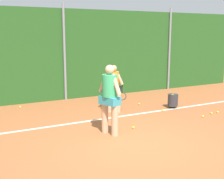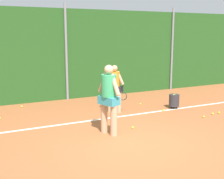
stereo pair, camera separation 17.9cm
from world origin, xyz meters
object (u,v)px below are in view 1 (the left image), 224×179
at_px(tennis_ball_5, 139,104).
at_px(tennis_ball_3, 203,116).
at_px(tennis_ball_8, 211,113).
at_px(tennis_ball_4, 20,107).
at_px(tennis_ball_9, 163,110).
at_px(player_foreground_near, 110,96).
at_px(ball_hopper, 173,100).
at_px(player_midcourt, 114,86).
at_px(tennis_ball_6, 218,112).
at_px(tennis_ball_2, 133,127).

bearing_deg(tennis_ball_5, tennis_ball_3, -68.20).
bearing_deg(tennis_ball_8, tennis_ball_3, -164.26).
distance_m(tennis_ball_3, tennis_ball_5, 2.50).
relative_size(tennis_ball_3, tennis_ball_4, 1.00).
xyz_separation_m(tennis_ball_5, tennis_ball_9, (0.25, -1.11, 0.00)).
bearing_deg(player_foreground_near, ball_hopper, 93.83).
bearing_deg(tennis_ball_8, player_midcourt, 148.49).
xyz_separation_m(player_foreground_near, tennis_ball_6, (4.14, 0.21, -1.00)).
distance_m(tennis_ball_3, tennis_ball_8, 0.54).
xyz_separation_m(player_midcourt, tennis_ball_5, (1.31, 0.48, -0.86)).
height_order(tennis_ball_5, tennis_ball_9, same).
xyz_separation_m(tennis_ball_2, tennis_ball_9, (1.88, 1.17, 0.00)).
height_order(player_midcourt, tennis_ball_2, player_midcourt).
bearing_deg(tennis_ball_2, tennis_ball_4, 122.33).
bearing_deg(player_foreground_near, player_midcourt, 129.80).
relative_size(player_midcourt, tennis_ball_4, 24.16).
height_order(tennis_ball_3, tennis_ball_8, same).
bearing_deg(player_midcourt, tennis_ball_5, 61.64).
xyz_separation_m(tennis_ball_4, tennis_ball_8, (5.49, -3.70, 0.00)).
xyz_separation_m(tennis_ball_3, tennis_ball_4, (-4.97, 3.85, 0.00)).
bearing_deg(tennis_ball_5, tennis_ball_4, 159.24).
height_order(player_midcourt, tennis_ball_8, player_midcourt).
distance_m(player_foreground_near, tennis_ball_4, 4.34).
bearing_deg(tennis_ball_3, player_midcourt, 140.61).
bearing_deg(tennis_ball_3, tennis_ball_4, 142.22).
bearing_deg(ball_hopper, tennis_ball_8, -62.98).
bearing_deg(tennis_ball_4, player_foreground_near, -67.21).
height_order(player_midcourt, ball_hopper, player_midcourt).
bearing_deg(tennis_ball_3, ball_hopper, 94.50).
distance_m(tennis_ball_5, tennis_ball_9, 1.14).
bearing_deg(player_foreground_near, tennis_ball_3, 70.76).
height_order(player_midcourt, tennis_ball_6, player_midcourt).
xyz_separation_m(ball_hopper, tennis_ball_4, (-4.86, 2.47, -0.26)).
xyz_separation_m(player_midcourt, ball_hopper, (2.13, -0.46, -0.60)).
xyz_separation_m(player_foreground_near, tennis_ball_4, (-1.64, 3.90, -1.00)).
bearing_deg(player_foreground_near, tennis_ball_2, 76.00).
bearing_deg(tennis_ball_6, tennis_ball_5, 128.84).
bearing_deg(tennis_ball_6, player_midcourt, 151.17).
bearing_deg(ball_hopper, tennis_ball_5, 131.09).
distance_m(tennis_ball_6, tennis_ball_9, 1.82).
bearing_deg(player_midcourt, tennis_ball_9, 19.48).
relative_size(player_foreground_near, tennis_ball_3, 27.79).
bearing_deg(ball_hopper, player_foreground_near, -156.13).
distance_m(player_midcourt, tennis_ball_5, 1.64).
height_order(ball_hopper, tennis_ball_8, ball_hopper).
height_order(ball_hopper, tennis_ball_5, ball_hopper).
relative_size(player_midcourt, tennis_ball_5, 24.16).
relative_size(tennis_ball_4, tennis_ball_6, 1.00).
xyz_separation_m(tennis_ball_3, tennis_ball_9, (-0.68, 1.21, 0.00)).
xyz_separation_m(tennis_ball_2, tennis_ball_4, (-2.41, 3.82, 0.00)).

